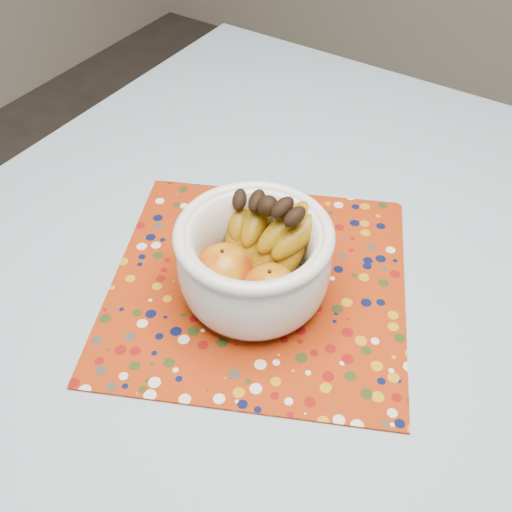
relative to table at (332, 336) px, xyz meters
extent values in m
plane|color=#2D2826|center=(0.00, 0.00, -0.67)|extent=(4.00, 4.00, 0.00)
cube|color=brown|center=(0.00, 0.00, 0.06)|extent=(1.20, 1.20, 0.04)
cylinder|color=brown|center=(-0.53, 0.53, -0.32)|extent=(0.06, 0.06, 0.71)
cube|color=#6588A8|center=(0.00, 0.00, 0.08)|extent=(1.32, 1.32, 0.01)
cube|color=maroon|center=(-0.11, -0.04, 0.09)|extent=(0.56, 0.56, 0.00)
cylinder|color=silver|center=(-0.10, -0.06, 0.10)|extent=(0.11, 0.11, 0.01)
cylinder|color=silver|center=(-0.10, -0.06, 0.11)|extent=(0.16, 0.16, 0.01)
torus|color=silver|center=(-0.10, -0.06, 0.21)|extent=(0.21, 0.21, 0.02)
ellipsoid|color=maroon|center=(-0.13, -0.09, 0.15)|extent=(0.08, 0.08, 0.07)
ellipsoid|color=maroon|center=(-0.06, -0.08, 0.15)|extent=(0.08, 0.08, 0.07)
sphere|color=black|center=(-0.11, -0.01, 0.22)|extent=(0.03, 0.03, 0.03)
camera|label=1|loc=(0.21, -0.53, 0.74)|focal=42.00mm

